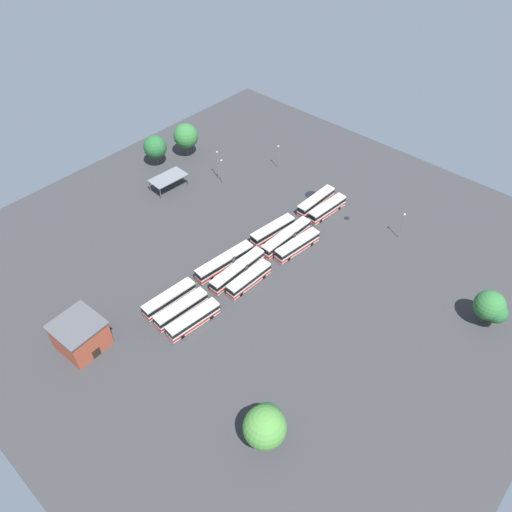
% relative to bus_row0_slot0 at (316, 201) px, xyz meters
% --- Properties ---
extents(ground_plane, '(129.92, 129.92, 0.00)m').
position_rel_bus_row0_slot0_xyz_m(ground_plane, '(24.94, 2.65, -1.79)').
color(ground_plane, '#333335').
extents(bus_row0_slot0, '(13.11, 2.72, 3.38)m').
position_rel_bus_row0_slot0_xyz_m(bus_row0_slot0, '(0.00, 0.00, 0.00)').
color(bus_row0_slot0, silver).
rests_on(bus_row0_slot0, ground_plane).
extents(bus_row0_slot1, '(12.53, 3.45, 3.38)m').
position_rel_bus_row0_slot0_xyz_m(bus_row0_slot1, '(0.60, 4.10, -0.00)').
color(bus_row0_slot1, silver).
rests_on(bus_row0_slot1, ground_plane).
extents(bus_row1_slot0, '(12.96, 4.05, 3.38)m').
position_rel_bus_row0_slot0_xyz_m(bus_row1_slot0, '(16.79, -0.89, -0.00)').
color(bus_row1_slot0, silver).
rests_on(bus_row1_slot0, ground_plane).
extents(bus_row1_slot1, '(15.70, 2.91, 3.38)m').
position_rel_bus_row0_slot0_xyz_m(bus_row1_slot1, '(16.45, 3.32, 0.00)').
color(bus_row1_slot1, silver).
rests_on(bus_row1_slot1, ground_plane).
extents(bus_row1_slot2, '(13.06, 3.95, 3.38)m').
position_rel_bus_row0_slot0_xyz_m(bus_row1_slot2, '(16.95, 7.14, -0.00)').
color(bus_row1_slot2, silver).
rests_on(bus_row1_slot2, ground_plane).
extents(bus_row2_slot0, '(15.83, 4.20, 3.38)m').
position_rel_bus_row0_slot0_xyz_m(bus_row2_slot0, '(32.77, -1.91, 0.00)').
color(bus_row2_slot0, silver).
rests_on(bus_row2_slot0, ground_plane).
extents(bus_row2_slot1, '(15.65, 2.64, 3.38)m').
position_rel_bus_row0_slot0_xyz_m(bus_row2_slot1, '(32.73, 2.27, 0.00)').
color(bus_row2_slot1, silver).
rests_on(bus_row2_slot1, ground_plane).
extents(bus_row2_slot2, '(12.06, 2.91, 3.38)m').
position_rel_bus_row0_slot0_xyz_m(bus_row2_slot2, '(33.07, 6.07, -0.00)').
color(bus_row2_slot2, silver).
rests_on(bus_row2_slot2, ground_plane).
extents(bus_row3_slot0, '(12.77, 3.49, 3.38)m').
position_rel_bus_row0_slot0_xyz_m(bus_row3_slot0, '(49.00, -2.77, -0.00)').
color(bus_row3_slot0, silver).
rests_on(bus_row3_slot0, ground_plane).
extents(bus_row3_slot1, '(12.67, 3.58, 3.38)m').
position_rel_bus_row0_slot0_xyz_m(bus_row3_slot1, '(49.18, 1.36, -0.00)').
color(bus_row3_slot1, silver).
rests_on(bus_row3_slot1, ground_plane).
extents(bus_row3_slot2, '(12.47, 3.80, 3.38)m').
position_rel_bus_row0_slot0_xyz_m(bus_row3_slot2, '(49.39, 5.36, -0.00)').
color(bus_row3_slot2, silver).
rests_on(bus_row3_slot2, ground_plane).
extents(depot_building, '(9.43, 9.67, 6.72)m').
position_rel_bus_row0_slot0_xyz_m(depot_building, '(67.82, -7.43, 1.59)').
color(depot_building, '#99422D').
rests_on(depot_building, ground_plane).
extents(maintenance_shelter, '(10.39, 6.21, 3.76)m').
position_rel_bus_row0_slot0_xyz_m(maintenance_shelter, '(21.07, -35.58, 1.77)').
color(maintenance_shelter, slate).
rests_on(maintenance_shelter, ground_plane).
extents(lamp_post_near_entrance, '(0.56, 0.28, 7.34)m').
position_rel_bus_row0_slot0_xyz_m(lamp_post_near_entrance, '(-7.39, -19.73, 2.29)').
color(lamp_post_near_entrance, slate).
rests_on(lamp_post_near_entrance, ground_plane).
extents(lamp_post_far_corner, '(0.56, 0.28, 9.07)m').
position_rel_bus_row0_slot0_xyz_m(lamp_post_far_corner, '(8.51, -28.57, 3.16)').
color(lamp_post_far_corner, slate).
rests_on(lamp_post_far_corner, ground_plane).
extents(lamp_post_mid_lot, '(0.56, 0.28, 7.61)m').
position_rel_bus_row0_slot0_xyz_m(lamp_post_mid_lot, '(-3.93, 23.14, 2.42)').
color(lamp_post_mid_lot, slate).
rests_on(lamp_post_mid_lot, ground_plane).
extents(lamp_post_by_building, '(0.56, 0.28, 7.61)m').
position_rel_bus_row0_slot0_xyz_m(lamp_post_by_building, '(9.10, -26.37, 2.42)').
color(lamp_post_by_building, slate).
rests_on(lamp_post_by_building, ground_plane).
extents(tree_east_edge, '(7.39, 7.39, 10.38)m').
position_rel_bus_row0_slot0_xyz_m(tree_east_edge, '(6.01, -44.53, 4.88)').
color(tree_east_edge, brown).
rests_on(tree_east_edge, ground_plane).
extents(tree_west_edge, '(5.55, 5.55, 7.62)m').
position_rel_bus_row0_slot0_xyz_m(tree_west_edge, '(57.00, 32.27, 3.04)').
color(tree_west_edge, brown).
rests_on(tree_west_edge, ground_plane).
extents(tree_north_edge, '(6.34, 6.34, 8.60)m').
position_rel_bus_row0_slot0_xyz_m(tree_north_edge, '(7.93, 49.91, 3.63)').
color(tree_north_edge, brown).
rests_on(tree_north_edge, ground_plane).
extents(tree_northwest, '(6.77, 6.77, 9.51)m').
position_rel_bus_row0_slot0_xyz_m(tree_northwest, '(15.62, -47.29, 4.32)').
color(tree_northwest, brown).
rests_on(tree_northwest, ground_plane).
extents(tree_south_edge, '(4.50, 4.50, 7.03)m').
position_rel_bus_row0_slot0_xyz_m(tree_south_edge, '(8.19, 51.66, 2.97)').
color(tree_south_edge, brown).
rests_on(tree_south_edge, ground_plane).
extents(tree_northeast, '(7.34, 7.34, 9.96)m').
position_rel_bus_row0_slot0_xyz_m(tree_northeast, '(58.84, 33.48, 4.49)').
color(tree_northeast, brown).
rests_on(tree_northeast, ground_plane).
extents(puddle_near_shelter, '(3.93, 3.93, 0.01)m').
position_rel_bus_row0_slot0_xyz_m(puddle_near_shelter, '(-3.38, -3.75, -1.79)').
color(puddle_near_shelter, black).
rests_on(puddle_near_shelter, ground_plane).
extents(puddle_between_rows, '(1.45, 1.45, 0.01)m').
position_rel_bus_row0_slot0_xyz_m(puddle_between_rows, '(-1.55, 9.13, -1.79)').
color(puddle_between_rows, black).
rests_on(puddle_between_rows, ground_plane).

